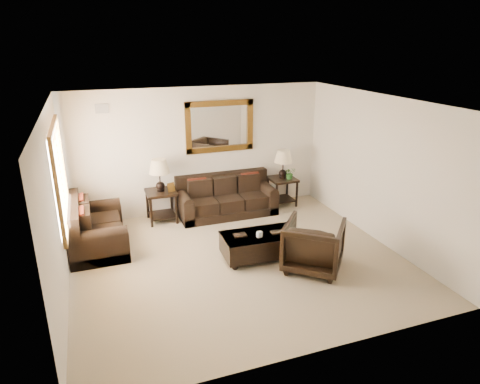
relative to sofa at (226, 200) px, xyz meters
name	(u,v)px	position (x,y,z in m)	size (l,w,h in m)	color
room	(238,186)	(-0.46, -2.09, 1.04)	(5.51, 5.01, 2.71)	gray
window	(60,176)	(-3.16, -1.19, 1.24)	(0.07, 1.96, 1.66)	white
mirror	(220,126)	(0.00, 0.38, 1.54)	(1.50, 0.06, 1.10)	#4D2C0F
air_vent	(102,109)	(-2.36, 0.39, 2.04)	(0.25, 0.02, 0.18)	#999999
sofa	(226,200)	(0.00, 0.00, 0.00)	(2.07, 0.90, 0.85)	black
loveseat	(94,231)	(-2.76, -0.75, 0.03)	(0.97, 1.64, 0.92)	black
end_table_left	(160,181)	(-1.39, 0.07, 0.56)	(0.61, 0.61, 1.33)	black
end_table_right	(283,169)	(1.38, 0.08, 0.53)	(0.58, 0.58, 1.28)	black
coffee_table	(260,243)	(-0.08, -2.12, -0.03)	(1.33, 0.75, 0.55)	black
armchair	(314,243)	(0.61, -2.77, 0.16)	(0.90, 0.84, 0.93)	black
potted_plant	(290,174)	(1.51, -0.03, 0.43)	(0.24, 0.27, 0.21)	#295E20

